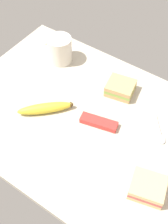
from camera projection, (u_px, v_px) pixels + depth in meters
tabletop at (84, 119)px, 105.42cm from camera, size 90.00×64.00×2.00cm
coffee_mug_black at (60, 49)px, 118.46cm from camera, size 11.55×9.18×10.47cm
sandwich_main at (120, 88)px, 110.14cm from camera, size 10.97×10.23×4.40cm
sandwich_side at (148, 188)px, 86.43cm from camera, size 11.56×10.87×4.40cm
banana at (45, 108)px, 104.86cm from camera, size 15.80×15.88×3.61cm
spoon at (160, 133)px, 100.11cm from camera, size 8.69×10.43×0.80cm
snack_bar at (99, 122)px, 102.13cm from camera, size 13.04×6.48×2.00cm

